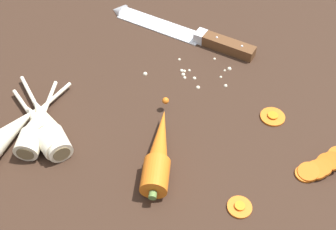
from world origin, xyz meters
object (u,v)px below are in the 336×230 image
at_px(parsnip_mid_left, 47,125).
at_px(carrot_slice_stack, 321,166).
at_px(parsnip_front, 36,127).
at_px(parsnip_back, 4,137).
at_px(carrot_slice_stray_near, 273,116).
at_px(carrot_slice_stray_mid, 240,206).
at_px(whole_carrot, 159,151).
at_px(chefs_knife, 177,30).
at_px(parsnip_mid_right, 41,129).

height_order(parsnip_mid_left, carrot_slice_stack, parsnip_mid_left).
xyz_separation_m(parsnip_front, parsnip_back, (-0.05, -0.01, -0.00)).
height_order(parsnip_back, carrot_slice_stray_near, parsnip_back).
bearing_deg(parsnip_back, carrot_slice_stray_mid, -26.04).
xyz_separation_m(parsnip_back, carrot_slice_stray_mid, (0.35, -0.17, -0.02)).
bearing_deg(carrot_slice_stray_near, parsnip_back, 179.01).
relative_size(parsnip_mid_left, carrot_slice_stack, 2.32).
distance_m(whole_carrot, carrot_slice_stray_mid, 0.15).
distance_m(chefs_knife, parsnip_front, 0.37).
distance_m(parsnip_front, carrot_slice_stray_mid, 0.36).
relative_size(whole_carrot, parsnip_back, 1.02).
bearing_deg(parsnip_mid_right, whole_carrot, -22.34).
bearing_deg(carrot_slice_stray_mid, carrot_slice_stack, 17.80).
xyz_separation_m(chefs_knife, parsnip_front, (-0.28, -0.25, 0.01)).
bearing_deg(parsnip_front, parsnip_mid_right, -28.28).
relative_size(parsnip_front, carrot_slice_stray_mid, 4.69).
bearing_deg(parsnip_front, chefs_knife, 41.45).
xyz_separation_m(chefs_knife, carrot_slice_stray_near, (0.13, -0.27, -0.00)).
xyz_separation_m(parsnip_front, carrot_slice_stray_near, (0.41, -0.02, -0.02)).
distance_m(parsnip_front, carrot_slice_stack, 0.47).
bearing_deg(parsnip_mid_right, parsnip_back, -171.18).
relative_size(whole_carrot, parsnip_mid_right, 1.17).
xyz_separation_m(whole_carrot, carrot_slice_stray_mid, (0.11, -0.11, -0.02)).
relative_size(parsnip_mid_right, carrot_slice_stray_mid, 4.56).
bearing_deg(parsnip_back, carrot_slice_stack, -14.28).
relative_size(whole_carrot, parsnip_front, 1.14).
xyz_separation_m(parsnip_front, parsnip_mid_left, (0.02, 0.00, -0.00)).
distance_m(parsnip_front, parsnip_mid_left, 0.02).
bearing_deg(carrot_slice_stray_near, parsnip_front, 176.85).
xyz_separation_m(parsnip_front, carrot_slice_stack, (0.45, -0.14, -0.01)).
height_order(parsnip_mid_right, carrot_slice_stack, parsnip_mid_right).
relative_size(parsnip_front, parsnip_mid_right, 1.03).
relative_size(carrot_slice_stray_near, carrot_slice_stray_mid, 1.18).
xyz_separation_m(whole_carrot, carrot_slice_stray_near, (0.21, 0.06, -0.02)).
bearing_deg(whole_carrot, chefs_knife, 75.80).
height_order(parsnip_front, parsnip_mid_right, same).
bearing_deg(carrot_slice_stack, carrot_slice_stray_mid, -162.20).
xyz_separation_m(parsnip_mid_left, parsnip_back, (-0.07, -0.02, -0.00)).
bearing_deg(chefs_knife, carrot_slice_stray_mid, -87.01).
bearing_deg(carrot_slice_stack, whole_carrot, 166.69).
distance_m(carrot_slice_stack, carrot_slice_stray_mid, 0.15).
relative_size(parsnip_mid_left, carrot_slice_stray_near, 4.79).
xyz_separation_m(whole_carrot, parsnip_front, (-0.20, 0.08, -0.00)).
relative_size(chefs_knife, carrot_slice_stray_mid, 7.84).
distance_m(whole_carrot, carrot_slice_stack, 0.26).
relative_size(chefs_knife, carrot_slice_stray_near, 6.67).
xyz_separation_m(chefs_knife, parsnip_back, (-0.33, -0.26, 0.01)).
height_order(chefs_knife, whole_carrot, whole_carrot).
xyz_separation_m(parsnip_mid_left, carrot_slice_stray_near, (0.39, -0.02, -0.02)).
distance_m(parsnip_mid_left, parsnip_mid_right, 0.01).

